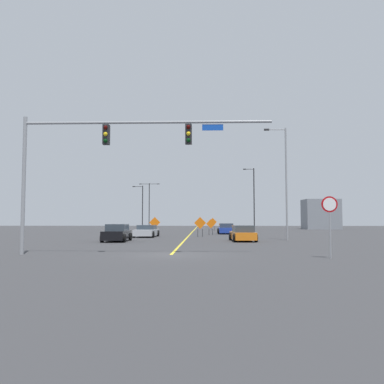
{
  "coord_description": "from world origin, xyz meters",
  "views": [
    {
      "loc": [
        1.72,
        -20.83,
        1.85
      ],
      "look_at": [
        0.38,
        22.61,
        4.75
      ],
      "focal_mm": 37.76,
      "sensor_mm": 36.0,
      "label": 1
    }
  ],
  "objects_px": {
    "traffic_signal_assembly": "(106,148)",
    "car_blue_far": "(226,229)",
    "street_lamp_mid_right": "(142,205)",
    "car_orange_approaching": "(243,234)",
    "car_black_passing": "(117,233)",
    "construction_sign_right_shoulder": "(155,223)",
    "construction_sign_left_lane": "(213,223)",
    "construction_sign_right_lane": "(200,224)",
    "street_lamp_near_left": "(149,202)",
    "street_lamp_far_right": "(253,197)",
    "street_lamp_mid_left": "(285,178)",
    "stop_sign": "(330,215)",
    "car_silver_mid": "(146,231)",
    "construction_sign_median_near": "(211,225)"
  },
  "relations": [
    {
      "from": "traffic_signal_assembly",
      "to": "street_lamp_mid_right",
      "type": "xyz_separation_m",
      "value": [
        -5.91,
        50.17,
        -1.28
      ]
    },
    {
      "from": "street_lamp_far_right",
      "to": "car_silver_mid",
      "type": "xyz_separation_m",
      "value": [
        -13.2,
        -18.62,
        -4.52
      ]
    },
    {
      "from": "street_lamp_mid_right",
      "to": "car_orange_approaching",
      "type": "bearing_deg",
      "value": -69.01
    },
    {
      "from": "street_lamp_mid_right",
      "to": "car_blue_far",
      "type": "distance_m",
      "value": 25.15
    },
    {
      "from": "construction_sign_right_lane",
      "to": "construction_sign_median_near",
      "type": "relative_size",
      "value": 1.12
    },
    {
      "from": "street_lamp_far_right",
      "to": "car_orange_approaching",
      "type": "height_order",
      "value": "street_lamp_far_right"
    },
    {
      "from": "construction_sign_right_shoulder",
      "to": "street_lamp_mid_right",
      "type": "bearing_deg",
      "value": 103.55
    },
    {
      "from": "construction_sign_median_near",
      "to": "street_lamp_far_right",
      "type": "bearing_deg",
      "value": 63.98
    },
    {
      "from": "street_lamp_far_right",
      "to": "construction_sign_right_lane",
      "type": "height_order",
      "value": "street_lamp_far_right"
    },
    {
      "from": "car_orange_approaching",
      "to": "car_blue_far",
      "type": "relative_size",
      "value": 0.97
    },
    {
      "from": "construction_sign_right_lane",
      "to": "construction_sign_right_shoulder",
      "type": "height_order",
      "value": "construction_sign_right_shoulder"
    },
    {
      "from": "traffic_signal_assembly",
      "to": "car_orange_approaching",
      "type": "bearing_deg",
      "value": 57.2
    },
    {
      "from": "stop_sign",
      "to": "construction_sign_left_lane",
      "type": "bearing_deg",
      "value": 95.81
    },
    {
      "from": "car_blue_far",
      "to": "car_black_passing",
      "type": "xyz_separation_m",
      "value": [
        -9.87,
        -17.18,
        0.07
      ]
    },
    {
      "from": "street_lamp_mid_right",
      "to": "car_orange_approaching",
      "type": "height_order",
      "value": "street_lamp_mid_right"
    },
    {
      "from": "car_orange_approaching",
      "to": "car_silver_mid",
      "type": "distance_m",
      "value": 11.81
    },
    {
      "from": "construction_sign_right_shoulder",
      "to": "construction_sign_left_lane",
      "type": "relative_size",
      "value": 1.04
    },
    {
      "from": "car_orange_approaching",
      "to": "stop_sign",
      "type": "bearing_deg",
      "value": -79.59
    },
    {
      "from": "street_lamp_mid_left",
      "to": "construction_sign_right_shoulder",
      "type": "distance_m",
      "value": 20.96
    },
    {
      "from": "construction_sign_right_lane",
      "to": "car_orange_approaching",
      "type": "height_order",
      "value": "construction_sign_right_lane"
    },
    {
      "from": "street_lamp_near_left",
      "to": "car_black_passing",
      "type": "bearing_deg",
      "value": -85.24
    },
    {
      "from": "street_lamp_near_left",
      "to": "stop_sign",
      "type": "bearing_deg",
      "value": -74.73
    },
    {
      "from": "construction_sign_right_shoulder",
      "to": "car_orange_approaching",
      "type": "height_order",
      "value": "construction_sign_right_shoulder"
    },
    {
      "from": "street_lamp_mid_right",
      "to": "car_silver_mid",
      "type": "xyz_separation_m",
      "value": [
        5.15,
        -29.7,
        -3.7
      ]
    },
    {
      "from": "street_lamp_near_left",
      "to": "car_orange_approaching",
      "type": "distance_m",
      "value": 50.49
    },
    {
      "from": "street_lamp_mid_right",
      "to": "construction_sign_left_lane",
      "type": "xyz_separation_m",
      "value": [
        12.4,
        -7.03,
        -3.01
      ]
    },
    {
      "from": "street_lamp_near_left",
      "to": "car_blue_far",
      "type": "height_order",
      "value": "street_lamp_near_left"
    },
    {
      "from": "street_lamp_far_right",
      "to": "car_blue_far",
      "type": "distance_m",
      "value": 11.6
    },
    {
      "from": "car_blue_far",
      "to": "street_lamp_mid_right",
      "type": "bearing_deg",
      "value": 123.57
    },
    {
      "from": "street_lamp_mid_left",
      "to": "stop_sign",
      "type": "bearing_deg",
      "value": -94.26
    },
    {
      "from": "car_blue_far",
      "to": "construction_sign_right_shoulder",
      "type": "bearing_deg",
      "value": 174.12
    },
    {
      "from": "street_lamp_mid_left",
      "to": "construction_sign_right_shoulder",
      "type": "bearing_deg",
      "value": 130.76
    },
    {
      "from": "traffic_signal_assembly",
      "to": "car_black_passing",
      "type": "xyz_separation_m",
      "value": [
        -2.02,
        12.26,
        -4.89
      ]
    },
    {
      "from": "street_lamp_near_left",
      "to": "street_lamp_far_right",
      "type": "bearing_deg",
      "value": -49.92
    },
    {
      "from": "street_lamp_mid_right",
      "to": "street_lamp_far_right",
      "type": "distance_m",
      "value": 21.46
    },
    {
      "from": "street_lamp_mid_left",
      "to": "car_silver_mid",
      "type": "distance_m",
      "value": 15.02
    },
    {
      "from": "street_lamp_far_right",
      "to": "construction_sign_median_near",
      "type": "relative_size",
      "value": 5.14
    },
    {
      "from": "car_orange_approaching",
      "to": "car_silver_mid",
      "type": "relative_size",
      "value": 0.96
    },
    {
      "from": "street_lamp_mid_right",
      "to": "construction_sign_right_shoulder",
      "type": "distance_m",
      "value": 20.59
    },
    {
      "from": "traffic_signal_assembly",
      "to": "car_blue_far",
      "type": "bearing_deg",
      "value": 75.07
    },
    {
      "from": "street_lamp_far_right",
      "to": "construction_sign_right_lane",
      "type": "bearing_deg",
      "value": -112.91
    },
    {
      "from": "car_orange_approaching",
      "to": "construction_sign_left_lane",
      "type": "bearing_deg",
      "value": 93.54
    },
    {
      "from": "street_lamp_far_right",
      "to": "construction_sign_left_lane",
      "type": "xyz_separation_m",
      "value": [
        -5.95,
        4.06,
        -3.83
      ]
    },
    {
      "from": "street_lamp_near_left",
      "to": "car_black_passing",
      "type": "distance_m",
      "value": 49.25
    },
    {
      "from": "street_lamp_mid_right",
      "to": "construction_sign_right_lane",
      "type": "height_order",
      "value": "street_lamp_mid_right"
    },
    {
      "from": "stop_sign",
      "to": "street_lamp_mid_left",
      "type": "distance_m",
      "value": 16.88
    },
    {
      "from": "construction_sign_median_near",
      "to": "construction_sign_left_lane",
      "type": "distance_m",
      "value": 17.44
    },
    {
      "from": "car_blue_far",
      "to": "car_orange_approaching",
      "type": "bearing_deg",
      "value": -88.23
    },
    {
      "from": "street_lamp_far_right",
      "to": "car_blue_far",
      "type": "height_order",
      "value": "street_lamp_far_right"
    },
    {
      "from": "street_lamp_mid_left",
      "to": "car_orange_approaching",
      "type": "xyz_separation_m",
      "value": [
        -3.92,
        -1.82,
        -4.77
      ]
    }
  ]
}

